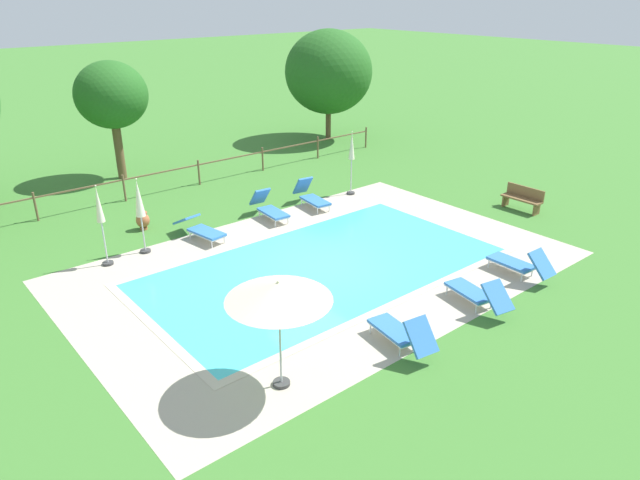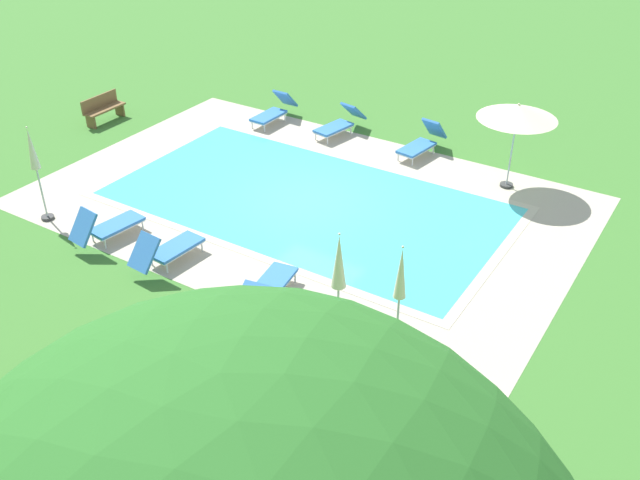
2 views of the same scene
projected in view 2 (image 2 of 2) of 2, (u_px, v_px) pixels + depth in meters
The scene contains 17 objects.
ground_plane at pixel (306, 201), 18.84m from camera, with size 160.00×160.00×0.00m, color #3D752D.
pool_deck_paving at pixel (306, 201), 18.84m from camera, with size 14.12×9.28×0.01m, color #B2A893.
swimming_pool_water at pixel (306, 201), 18.84m from camera, with size 10.31×5.47×0.01m, color #42CCD6.
pool_coping_rim at pixel (306, 201), 18.83m from camera, with size 10.79×5.95×0.01m.
sun_lounger_north_near_steps at pixel (267, 287), 14.91m from camera, with size 0.92×2.14×0.72m.
sun_lounger_north_mid at pixel (422, 142), 21.12m from camera, with size 0.87×1.94×0.98m.
sun_lounger_north_far at pixel (107, 226), 16.97m from camera, with size 0.82×1.88×1.02m.
sun_lounger_north_end at pixel (339, 123), 22.40m from camera, with size 0.95×2.02×0.91m.
sun_lounger_south_near_corner at pixel (167, 249), 16.10m from camera, with size 0.74×1.90×0.99m.
sun_lounger_south_mid at pixel (274, 111), 23.27m from camera, with size 0.65×1.92×0.94m.
patio_umbrella_open_foreground at pixel (518, 112), 18.42m from camera, with size 2.11×2.11×2.42m.
patio_umbrella_closed_row_west at pixel (400, 285), 12.80m from camera, with size 0.32×0.32×2.47m.
patio_umbrella_closed_row_mid_west at pixel (34, 159), 17.16m from camera, with size 0.32×0.32×2.53m.
patio_umbrella_closed_row_centre at pixel (339, 268), 13.28m from camera, with size 0.32×0.32×2.39m.
wooden_bench_lawn_side at pixel (103, 108), 23.29m from camera, with size 0.46×1.50×0.87m.
terracotta_urn_near_fence at pixel (253, 360), 13.01m from camera, with size 0.45×0.45×0.62m.
perimeter_fence at pixel (26, 402), 11.61m from camera, with size 22.46×0.08×1.05m.
Camera 2 is at (-9.15, 13.77, 9.09)m, focal length 39.73 mm.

